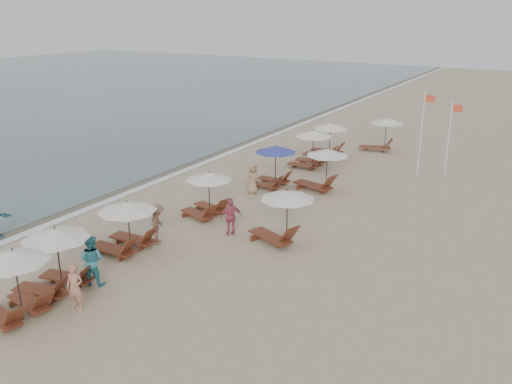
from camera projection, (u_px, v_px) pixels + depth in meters
The scene contains 20 objects.
ground at pixel (225, 325), 16.18m from camera, with size 160.00×160.00×0.00m, color tan.
wet_sand_band at pixel (142, 177), 30.36m from camera, with size 3.20×140.00×0.01m, color #6B5E4C.
foam_line at pixel (160, 180), 29.73m from camera, with size 0.50×140.00×0.02m, color white.
lounger_station_0 at pixel (14, 283), 16.20m from camera, with size 2.45×2.16×2.33m.
lounger_station_1 at pixel (55, 260), 17.74m from camera, with size 2.58×2.24×2.35m.
lounger_station_2 at pixel (124, 226), 20.82m from camera, with size 2.64×2.30×2.09m.
lounger_station_3 at pixel (206, 193), 24.35m from camera, with size 2.43×2.15×2.13m.
lounger_station_4 at pixel (272, 165), 28.35m from camera, with size 2.44×2.21×2.30m.
lounger_station_5 at pixel (310, 148), 31.94m from camera, with size 2.57×2.30×2.26m.
lounger_station_6 at pixel (326, 141), 34.04m from camera, with size 2.70×2.28×2.25m.
inland_station_0 at pixel (280, 212), 21.49m from camera, with size 2.81×2.25×2.22m.
inland_station_1 at pixel (320, 167), 27.79m from camera, with size 2.90×2.24×2.22m.
inland_station_2 at pixel (381, 132), 35.54m from camera, with size 2.82×2.24×2.22m.
beachgoer_near at pixel (75, 287), 16.77m from camera, with size 0.58×0.38×1.59m, color tan.
beachgoer_mid_a at pixel (92, 260), 18.34m from camera, with size 0.88×0.69×1.82m, color teal.
beachgoer_mid_b at pixel (158, 224), 21.55m from camera, with size 1.10×0.63×1.70m, color brown.
beachgoer_far_a at pixel (231, 217), 22.37m from camera, with size 0.96×0.40×1.64m, color #BA4A61.
beachgoer_far_b at pixel (253, 179), 27.44m from camera, with size 0.79×0.51×1.61m, color #A67A5A.
flag_pole_near at pixel (422, 129), 30.12m from camera, with size 0.59×0.08×4.79m.
flag_pole_far at pixel (450, 134), 30.24m from camera, with size 0.60×0.08×4.23m.
Camera 1 is at (7.99, -11.49, 9.13)m, focal length 37.37 mm.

